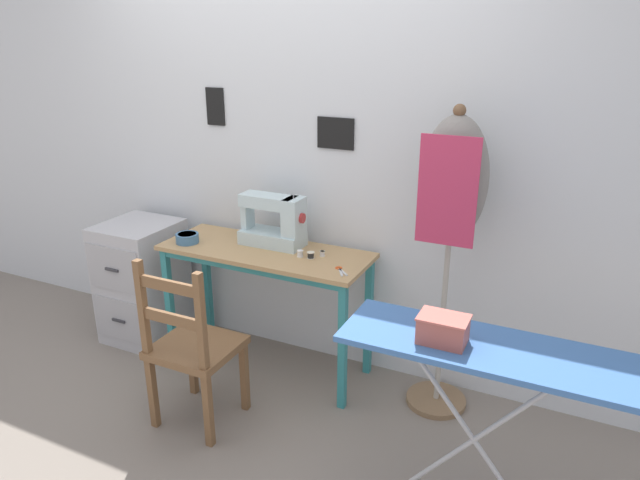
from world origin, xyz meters
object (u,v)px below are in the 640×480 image
object	(u,v)px
thread_spool_far_edge	(322,254)
dress_form	(452,197)
ironing_board	(483,356)
scissors	(340,270)
thread_spool_near_machine	(300,254)
storage_box	(443,329)
sewing_machine	(276,222)
wooden_chair	(192,348)
thread_spool_mid_table	(311,255)
filing_cabinet	(142,281)
fabric_bowl	(187,238)

from	to	relation	value
thread_spool_far_edge	dress_form	xyz separation A→B (m)	(0.68, 0.02, 0.40)
ironing_board	scissors	bearing A→B (deg)	145.43
thread_spool_near_machine	storage_box	world-z (taller)	storage_box
sewing_machine	wooden_chair	distance (m)	0.85
dress_form	thread_spool_mid_table	bearing A→B (deg)	-174.31
thread_spool_far_edge	filing_cabinet	bearing A→B (deg)	-176.46
thread_spool_mid_table	storage_box	size ratio (longest dim) A/B	0.23
ironing_board	storage_box	distance (m)	0.18
scissors	filing_cabinet	xyz separation A→B (m)	(-1.42, 0.06, -0.36)
thread_spool_near_machine	fabric_bowl	bearing A→B (deg)	-173.22
fabric_bowl	dress_form	world-z (taller)	dress_form
sewing_machine	thread_spool_mid_table	bearing A→B (deg)	-19.62
thread_spool_near_machine	thread_spool_mid_table	distance (m)	0.06
filing_cabinet	ironing_board	size ratio (longest dim) A/B	0.74
scissors	dress_form	distance (m)	0.67
fabric_bowl	dress_form	xyz separation A→B (m)	(1.48, 0.16, 0.39)
ironing_board	wooden_chair	bearing A→B (deg)	178.14
filing_cabinet	storage_box	size ratio (longest dim) A/B	4.26
thread_spool_mid_table	thread_spool_near_machine	bearing A→B (deg)	-173.82
storage_box	thread_spool_near_machine	bearing A→B (deg)	144.13
storage_box	fabric_bowl	bearing A→B (deg)	159.82
scissors	thread_spool_mid_table	xyz separation A→B (m)	(-0.21, 0.08, 0.02)
ironing_board	storage_box	xyz separation A→B (m)	(-0.15, -0.04, 0.10)
thread_spool_mid_table	dress_form	world-z (taller)	dress_form
thread_spool_near_machine	filing_cabinet	size ratio (longest dim) A/B	0.05
ironing_board	filing_cabinet	bearing A→B (deg)	164.31
thread_spool_far_edge	fabric_bowl	bearing A→B (deg)	-169.81
wooden_chair	sewing_machine	bearing A→B (deg)	82.86
scissors	dress_form	xyz separation A→B (m)	(0.51, 0.16, 0.41)
scissors	storage_box	xyz separation A→B (m)	(0.68, -0.61, 0.12)
sewing_machine	filing_cabinet	xyz separation A→B (m)	(-0.94, -0.12, -0.50)
fabric_bowl	dress_form	size ratio (longest dim) A/B	0.08
thread_spool_near_machine	ironing_board	bearing A→B (deg)	-30.48
filing_cabinet	dress_form	bearing A→B (deg)	2.81
thread_spool_near_machine	filing_cabinet	world-z (taller)	thread_spool_near_machine
dress_form	ironing_board	world-z (taller)	dress_form
ironing_board	sewing_machine	bearing A→B (deg)	150.16
thread_spool_far_edge	wooden_chair	world-z (taller)	wooden_chair
ironing_board	fabric_bowl	bearing A→B (deg)	162.56
fabric_bowl	dress_form	distance (m)	1.54
scissors	thread_spool_far_edge	world-z (taller)	thread_spool_far_edge
wooden_chair	storage_box	size ratio (longest dim) A/B	5.01
dress_form	filing_cabinet	bearing A→B (deg)	-177.19
sewing_machine	thread_spool_far_edge	world-z (taller)	sewing_machine
sewing_machine	storage_box	distance (m)	1.40
thread_spool_near_machine	thread_spool_mid_table	bearing A→B (deg)	6.18
fabric_bowl	thread_spool_far_edge	size ratio (longest dim) A/B	4.15
fabric_bowl	ironing_board	bearing A→B (deg)	-17.44
wooden_chair	storage_box	bearing A→B (deg)	-3.99
ironing_board	thread_spool_far_edge	bearing A→B (deg)	144.52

